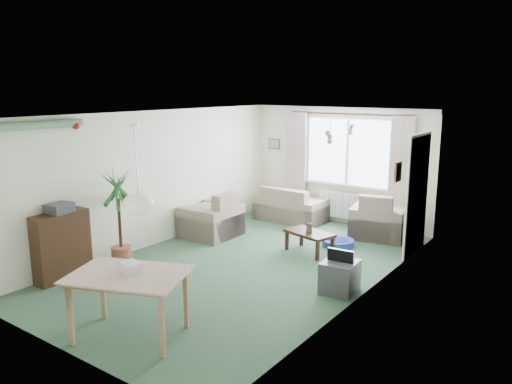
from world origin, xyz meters
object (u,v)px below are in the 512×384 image
Objects in this scene: houseplant at (119,217)px; pet_bed at (338,243)px; sofa at (291,204)px; bookshelf at (62,246)px; armchair_left at (211,214)px; coffee_table at (309,242)px; tv_cube at (340,277)px; armchair_corner at (379,215)px; dining_table at (130,306)px.

pet_bed is at bearing 50.27° from houseplant.
sofa is 4.88m from bookshelf.
armchair_left is 1.17× the size of coffee_table.
tv_cube reaches higher than coffee_table.
bookshelf is (-0.34, -2.94, 0.07)m from armchair_left.
armchair_corner reaches higher than sofa.
pet_bed is at bearing 112.42° from tv_cube.
dining_table is (1.98, -1.49, -0.42)m from houseplant.
dining_table is at bearing -123.24° from tv_cube.
dining_table is at bearing 25.92° from armchair_left.
armchair_corner is 1.71m from coffee_table.
dining_table is (-0.79, -5.33, -0.06)m from armchair_corner.
bookshelf reaches higher than pet_bed.
sofa is 2.12m from coffee_table.
armchair_corner is 5.38m from dining_table.
dining_table is at bearing -37.07° from houseplant.
pet_bed is (2.40, 2.89, -0.73)m from houseplant.
armchair_corner reaches higher than coffee_table.
armchair_left is at bearing 22.48° from armchair_corner.
houseplant is 3.21× the size of tv_cube.
houseplant reaches higher than coffee_table.
armchair_left reaches higher than coffee_table.
armchair_left is 3.36m from tv_cube.
sofa reaches higher than coffee_table.
dining_table is at bearing -95.54° from pet_bed.
bookshelf is 0.64× the size of houseplant.
houseplant is at bearing -167.56° from tv_cube.
bookshelf reaches higher than armchair_left.
armchair_corner is 0.61× the size of houseplant.
coffee_table is at bearing -110.18° from pet_bed.
bookshelf is at bearing -124.24° from pet_bed.
coffee_table is 3.97m from bookshelf.
houseplant reaches higher than bookshelf.
houseplant is 2.76× the size of pet_bed.
armchair_corner is 1.68× the size of pet_bed.
bookshelf is at bearing 165.16° from dining_table.
tv_cube is (0.58, -2.80, -0.21)m from armchair_corner.
pet_bed is at bearing 56.68° from armchair_corner.
armchair_left is 0.82× the size of dining_table.
bookshelf is at bearing -126.62° from coffee_table.
armchair_left is at bearing 158.07° from tv_cube.
bookshelf reaches higher than armchair_corner.
coffee_table is 3.18m from houseplant.
bookshelf is (-2.36, -3.17, 0.32)m from coffee_table.
coffee_table reaches higher than pet_bed.
dining_table reaches higher than sofa.
houseplant reaches higher than sofa.
armchair_corner is at bearing 97.12° from tv_cube.
dining_table is at bearing 102.62° from sofa.
sofa is 1.53× the size of armchair_corner.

